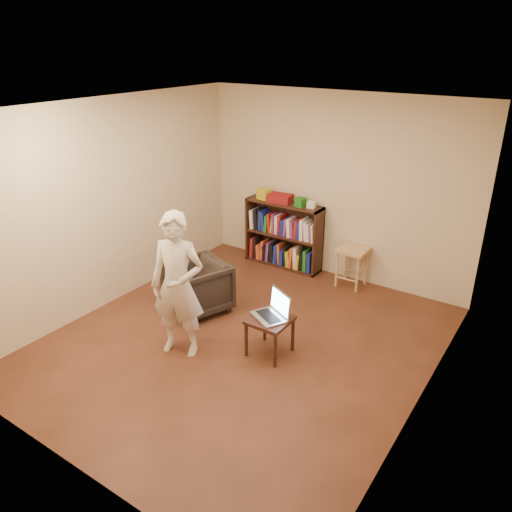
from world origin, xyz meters
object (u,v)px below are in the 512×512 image
Objects in this scene: person at (178,286)px; armchair at (197,287)px; stool at (353,256)px; laptop at (273,312)px; side_table at (270,324)px; bookshelf at (284,238)px.

armchair is at bearing 100.14° from person.
armchair is 0.44× the size of person.
laptop is at bearing -91.58° from stool.
side_table is 0.15m from laptop.
armchair is at bearing 167.02° from side_table.
bookshelf is 1.82m from armchair.
bookshelf is 2.65m from person.
side_table is at bearing 12.66° from person.
person reaches higher than bookshelf.
side_table is 0.27× the size of person.
stool is at bearing 115.81° from laptop.
side_table is 0.92× the size of laptop.
person is (-0.84, -0.51, 0.45)m from side_table.
side_table is (1.28, -0.30, 0.04)m from armchair.
laptop reaches higher than armchair.
person is at bearing -118.85° from laptop.
person is at bearing -148.65° from side_table.
armchair is at bearing -96.08° from bookshelf.
stool is 0.34× the size of person.
armchair is at bearing -163.33° from laptop.
armchair is 1.04m from person.
side_table is at bearing -91.65° from stool.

